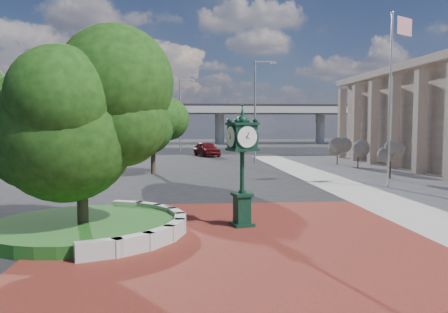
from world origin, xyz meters
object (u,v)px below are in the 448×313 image
post_clock (242,161)px  parked_car (207,149)px  street_lamp_near (257,103)px  street_lamp_far (182,109)px  flagpole_a (390,98)px

post_clock → parked_car: 35.77m
street_lamp_near → street_lamp_far: bearing=113.0°
parked_car → flagpole_a: flagpole_a is taller
street_lamp_far → post_clock: bearing=-86.8°
flagpole_a → street_lamp_far: 37.51m
post_clock → flagpole_a: (9.61, 8.84, 2.76)m
parked_car → flagpole_a: (9.12, -26.90, 4.26)m
street_lamp_near → flagpole_a: bearing=-75.5°
parked_car → street_lamp_far: street_lamp_far is taller
flagpole_a → street_lamp_near: 18.57m
post_clock → parked_car: bearing=89.2°
post_clock → street_lamp_near: (4.95, 26.80, 3.38)m
post_clock → parked_car: post_clock is taller
post_clock → flagpole_a: 13.34m
parked_car → post_clock: bearing=-107.7°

